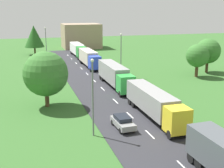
{
  "coord_description": "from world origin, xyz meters",
  "views": [
    {
      "loc": [
        -12.7,
        -3.4,
        13.44
      ],
      "look_at": [
        0.83,
        41.55,
        1.53
      ],
      "focal_mm": 48.07,
      "sensor_mm": 36.0,
      "label": 1
    }
  ],
  "objects_px": {
    "tree_pine": "(208,51)",
    "lamppost_second": "(93,94)",
    "truck_fourth": "(89,58)",
    "car_third": "(123,122)",
    "tree_oak": "(46,74)",
    "distant_building": "(81,36)",
    "truck_second": "(154,102)",
    "lamppost_fourth": "(46,42)",
    "truck_third": "(115,74)",
    "tree_elm": "(34,36)",
    "tree_birch": "(198,56)",
    "truck_fifth": "(78,49)",
    "lamppost_third": "(121,53)"
  },
  "relations": [
    {
      "from": "truck_fourth",
      "to": "lamppost_fourth",
      "type": "distance_m",
      "value": 15.73
    },
    {
      "from": "truck_fifth",
      "to": "lamppost_third",
      "type": "distance_m",
      "value": 28.26
    },
    {
      "from": "lamppost_third",
      "to": "tree_pine",
      "type": "relative_size",
      "value": 1.2
    },
    {
      "from": "truck_second",
      "to": "truck_third",
      "type": "relative_size",
      "value": 0.99
    },
    {
      "from": "lamppost_second",
      "to": "tree_birch",
      "type": "distance_m",
      "value": 34.45
    },
    {
      "from": "truck_fifth",
      "to": "distant_building",
      "type": "bearing_deg",
      "value": 76.08
    },
    {
      "from": "truck_third",
      "to": "tree_elm",
      "type": "distance_m",
      "value": 44.28
    },
    {
      "from": "truck_fifth",
      "to": "tree_birch",
      "type": "relative_size",
      "value": 1.98
    },
    {
      "from": "lamppost_third",
      "to": "tree_oak",
      "type": "bearing_deg",
      "value": -136.35
    },
    {
      "from": "tree_birch",
      "to": "distant_building",
      "type": "distance_m",
      "value": 53.3
    },
    {
      "from": "lamppost_fourth",
      "to": "tree_oak",
      "type": "distance_m",
      "value": 39.95
    },
    {
      "from": "lamppost_second",
      "to": "lamppost_third",
      "type": "relative_size",
      "value": 0.97
    },
    {
      "from": "truck_third",
      "to": "lamppost_fourth",
      "type": "bearing_deg",
      "value": 105.67
    },
    {
      "from": "tree_elm",
      "to": "truck_fourth",
      "type": "bearing_deg",
      "value": -64.13
    },
    {
      "from": "truck_third",
      "to": "lamppost_second",
      "type": "height_order",
      "value": "lamppost_second"
    },
    {
      "from": "truck_third",
      "to": "distant_building",
      "type": "distance_m",
      "value": 54.59
    },
    {
      "from": "tree_oak",
      "to": "tree_pine",
      "type": "bearing_deg",
      "value": 21.34
    },
    {
      "from": "car_third",
      "to": "distant_building",
      "type": "distance_m",
      "value": 73.41
    },
    {
      "from": "tree_oak",
      "to": "tree_birch",
      "type": "relative_size",
      "value": 1.18
    },
    {
      "from": "tree_pine",
      "to": "distant_building",
      "type": "distance_m",
      "value": 51.62
    },
    {
      "from": "truck_fourth",
      "to": "car_third",
      "type": "distance_m",
      "value": 37.97
    },
    {
      "from": "tree_oak",
      "to": "tree_elm",
      "type": "distance_m",
      "value": 50.34
    },
    {
      "from": "tree_pine",
      "to": "lamppost_second",
      "type": "bearing_deg",
      "value": -140.87
    },
    {
      "from": "lamppost_fourth",
      "to": "tree_birch",
      "type": "bearing_deg",
      "value": -47.27
    },
    {
      "from": "lamppost_third",
      "to": "tree_pine",
      "type": "xyz_separation_m",
      "value": [
        18.93,
        -1.6,
        -0.23
      ]
    },
    {
      "from": "tree_oak",
      "to": "lamppost_second",
      "type": "bearing_deg",
      "value": -71.27
    },
    {
      "from": "lamppost_second",
      "to": "lamppost_third",
      "type": "bearing_deg",
      "value": 65.8
    },
    {
      "from": "truck_second",
      "to": "lamppost_second",
      "type": "distance_m",
      "value": 9.4
    },
    {
      "from": "truck_third",
      "to": "truck_fourth",
      "type": "relative_size",
      "value": 1.08
    },
    {
      "from": "car_third",
      "to": "tree_oak",
      "type": "distance_m",
      "value": 13.65
    },
    {
      "from": "lamppost_third",
      "to": "tree_oak",
      "type": "height_order",
      "value": "lamppost_third"
    },
    {
      "from": "truck_third",
      "to": "truck_fourth",
      "type": "distance_m",
      "value": 19.31
    },
    {
      "from": "lamppost_third",
      "to": "truck_second",
      "type": "bearing_deg",
      "value": -98.48
    },
    {
      "from": "truck_third",
      "to": "lamppost_third",
      "type": "xyz_separation_m",
      "value": [
        3.65,
        7.53,
        2.61
      ]
    },
    {
      "from": "truck_fifth",
      "to": "tree_birch",
      "type": "distance_m",
      "value": 37.39
    },
    {
      "from": "truck_fourth",
      "to": "tree_birch",
      "type": "height_order",
      "value": "tree_birch"
    },
    {
      "from": "lamppost_fourth",
      "to": "distant_building",
      "type": "distance_m",
      "value": 26.14
    },
    {
      "from": "truck_fifth",
      "to": "tree_pine",
      "type": "bearing_deg",
      "value": -52.57
    },
    {
      "from": "truck_second",
      "to": "lamppost_fourth",
      "type": "height_order",
      "value": "lamppost_fourth"
    },
    {
      "from": "lamppost_second",
      "to": "tree_pine",
      "type": "xyz_separation_m",
      "value": [
        30.97,
        25.19,
        -0.12
      ]
    },
    {
      "from": "tree_oak",
      "to": "distant_building",
      "type": "bearing_deg",
      "value": 74.67
    },
    {
      "from": "truck_second",
      "to": "tree_pine",
      "type": "relative_size",
      "value": 1.9
    },
    {
      "from": "truck_third",
      "to": "lamppost_second",
      "type": "bearing_deg",
      "value": -113.53
    },
    {
      "from": "lamppost_fourth",
      "to": "tree_birch",
      "type": "distance_m",
      "value": 39.95
    },
    {
      "from": "truck_second",
      "to": "tree_birch",
      "type": "relative_size",
      "value": 2.08
    },
    {
      "from": "tree_oak",
      "to": "truck_fifth",
      "type": "bearing_deg",
      "value": 74.05
    },
    {
      "from": "truck_third",
      "to": "tree_oak",
      "type": "relative_size",
      "value": 1.78
    },
    {
      "from": "lamppost_fourth",
      "to": "tree_pine",
      "type": "relative_size",
      "value": 1.19
    },
    {
      "from": "car_third",
      "to": "tree_birch",
      "type": "xyz_separation_m",
      "value": [
        22.83,
        21.13,
        3.46
      ]
    },
    {
      "from": "truck_fourth",
      "to": "tree_oak",
      "type": "distance_m",
      "value": 29.68
    }
  ]
}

